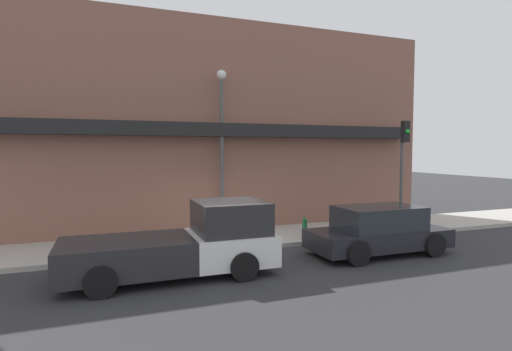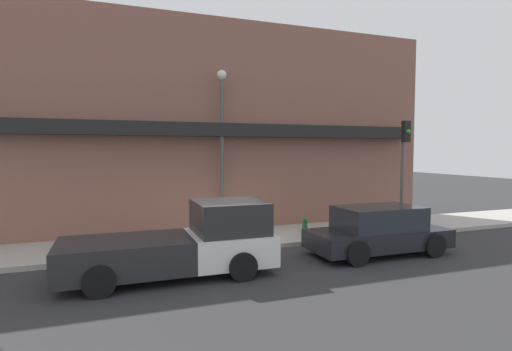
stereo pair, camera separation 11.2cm
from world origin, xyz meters
name	(u,v)px [view 2 (the right image)]	position (x,y,z in m)	size (l,w,h in m)	color
ground_plane	(228,253)	(0.00, 0.00, 0.00)	(80.00, 80.00, 0.00)	#2D2D30
sidewalk	(216,240)	(0.00, 1.51, 0.08)	(36.00, 3.01, 0.15)	#ADA89E
building	(197,128)	(-0.02, 4.49, 4.17)	(19.80, 3.80, 10.84)	brown
pickup_truck	(184,244)	(-1.68, -1.74, 0.82)	(5.35, 2.24, 1.88)	white
parked_car	(378,231)	(4.37, -1.74, 0.73)	(4.42, 2.03, 1.50)	black
fire_hydrant	(305,228)	(3.02, 0.62, 0.50)	(0.18, 0.18, 0.69)	#196633
street_lamp	(222,133)	(0.52, 2.55, 3.90)	(0.36, 0.36, 6.07)	#4C4C4C
traffic_light	(404,156)	(7.03, 0.29, 3.01)	(0.28, 0.42, 4.19)	#4C4C4C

